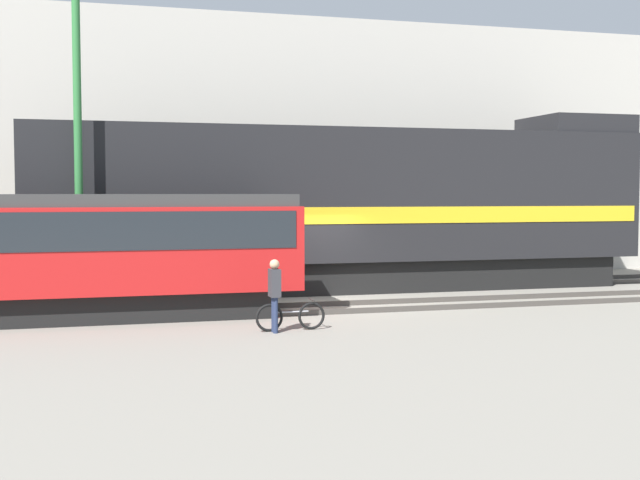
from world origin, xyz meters
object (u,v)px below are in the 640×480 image
object	(u,v)px
bicycle	(291,317)
person	(275,288)
streetcar	(80,248)
utility_pole_left	(78,141)
freight_locomotive	(349,207)

from	to	relation	value
bicycle	person	bearing A→B (deg)	-157.89
streetcar	bicycle	size ratio (longest dim) A/B	6.58
utility_pole_left	freight_locomotive	bearing A→B (deg)	14.09
streetcar	bicycle	xyz separation A→B (m)	(4.58, -2.78, -1.43)
streetcar	utility_pole_left	world-z (taller)	utility_pole_left
bicycle	person	size ratio (longest dim) A/B	0.99
bicycle	person	distance (m)	0.79
person	utility_pole_left	distance (m)	7.42
streetcar	bicycle	distance (m)	5.55
bicycle	utility_pole_left	bearing A→B (deg)	133.94
freight_locomotive	person	distance (m)	8.21
freight_locomotive	bicycle	bearing A→B (deg)	-116.92
utility_pole_left	bicycle	bearing A→B (deg)	-46.06
freight_locomotive	bicycle	world-z (taller)	freight_locomotive
utility_pole_left	person	bearing A→B (deg)	-49.54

